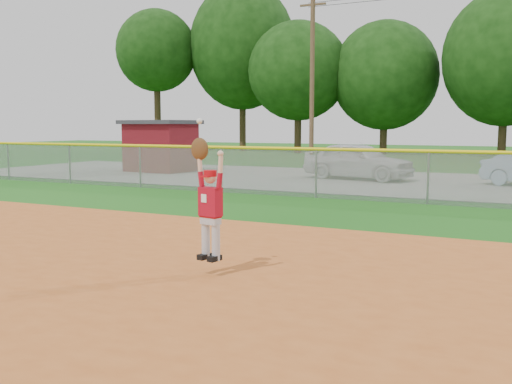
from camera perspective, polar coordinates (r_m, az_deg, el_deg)
ground at (r=7.30m, az=3.49°, el=-10.98°), size 120.00×120.00×0.00m
parking_strip at (r=22.69m, az=19.24°, el=0.73°), size 44.00×10.00×0.03m
car_white_a at (r=23.63m, az=10.17°, el=3.12°), size 4.75×2.60×1.53m
utility_shed at (r=27.74m, az=-9.51°, el=4.60°), size 3.51×2.85×2.47m
outfield_fence at (r=16.69m, az=16.85°, el=1.81°), size 40.06×0.10×1.55m
power_lines at (r=28.58m, az=23.12°, el=11.08°), size 19.40×0.24×9.00m
ballplayer at (r=8.28m, az=-4.75°, el=-0.79°), size 0.59×0.29×2.05m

